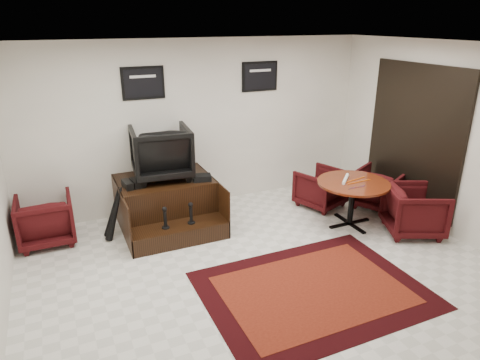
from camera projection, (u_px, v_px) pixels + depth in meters
name	position (u px, v px, depth m)	size (l,w,h in m)	color
ground	(266.00, 272.00, 5.53)	(6.00, 6.00, 0.00)	silver
room_shell	(295.00, 132.00, 5.16)	(6.02, 5.02, 2.81)	white
area_rug	(313.00, 290.00, 5.16)	(2.60, 1.95, 0.01)	black
shine_podium	(167.00, 204.00, 6.72)	(1.45, 1.49, 0.75)	black
shine_chair	(161.00, 150.00, 6.54)	(0.87, 0.81, 0.89)	black
shoes_pair	(131.00, 184.00, 6.29)	(0.26, 0.31, 0.10)	black
polish_kit	(202.00, 178.00, 6.54)	(0.27, 0.19, 0.09)	black
umbrella_black	(115.00, 213.00, 6.22)	(0.31, 0.12, 0.84)	black
umbrella_hooked	(113.00, 211.00, 6.34)	(0.29, 0.11, 0.79)	black
armchair_side	(45.00, 218.00, 6.15)	(0.76, 0.71, 0.78)	black
meeting_table	(353.00, 187.00, 6.60)	(1.10, 1.10, 0.72)	#4A160A
table_chair_back	(321.00, 186.00, 7.38)	(0.71, 0.66, 0.73)	black
table_chair_window	(380.00, 187.00, 7.31)	(0.74, 0.69, 0.76)	black
table_chair_corner	(415.00, 208.00, 6.42)	(0.79, 0.74, 0.81)	black
paper_roll	(346.00, 179.00, 6.62)	(0.05, 0.05, 0.42)	white
table_clutter	(357.00, 182.00, 6.56)	(0.57, 0.35, 0.01)	orange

